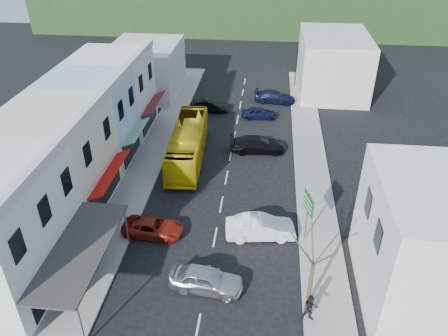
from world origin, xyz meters
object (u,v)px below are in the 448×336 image
bus (188,144)px  street_tree (313,265)px  car_white (260,229)px  pedestrian_left (115,216)px  car_red (153,227)px  car_silver (206,280)px  direction_sign (307,218)px  traffic_signal (296,69)px  pedestrian_right (310,310)px

bus → street_tree: bearing=-61.4°
car_white → pedestrian_left: (-10.67, -0.09, 0.30)m
car_red → pedestrian_left: bearing=83.9°
car_silver → direction_sign: (6.32, 5.33, 1.30)m
bus → traffic_signal: (10.50, 19.91, 0.84)m
car_white → pedestrian_left: pedestrian_left is taller
street_tree → traffic_signal: bearing=89.5°
car_silver → pedestrian_right: pedestrian_right is taller
car_red → direction_sign: direction_sign is taller
car_red → pedestrian_right: pedestrian_right is taller
bus → pedestrian_right: bus is taller
pedestrian_left → traffic_signal: size_ratio=0.36×
car_white → pedestrian_left: bearing=82.6°
car_silver → pedestrian_left: 9.18m
street_tree → pedestrian_left: bearing=156.7°
car_white → car_red: same height
bus → car_red: (-0.59, -11.12, -0.85)m
pedestrian_left → pedestrian_right: size_ratio=1.00×
bus → street_tree: size_ratio=1.76×
car_silver → bus: bearing=20.8°
street_tree → bus: bearing=121.7°
bus → pedestrian_left: bearing=-111.6°
car_silver → traffic_signal: 36.40m
car_silver → direction_sign: bearing=-43.1°
car_white → pedestrian_right: 7.85m
bus → car_silver: (3.98, -15.87, -0.85)m
pedestrian_left → street_tree: bearing=-134.6°
car_white → pedestrian_right: pedestrian_right is taller
pedestrian_left → pedestrian_right: 15.48m
bus → traffic_signal: size_ratio=2.43×
pedestrian_left → traffic_signal: traffic_signal is taller
bus → pedestrian_right: (10.20, -17.74, -0.55)m
direction_sign → car_red: bearing=167.0°
bus → car_white: bearing=-59.0°
car_white → car_red: 7.74m
car_red → traffic_signal: size_ratio=0.96×
pedestrian_left → street_tree: 15.15m
pedestrian_right → car_white: bearing=99.7°
car_white → bus: bearing=26.2°
car_white → street_tree: street_tree is taller
direction_sign → traffic_signal: bearing=73.6°
pedestrian_right → direction_sign: direction_sign is taller
bus → car_red: size_ratio=2.52×
bus → car_silver: size_ratio=2.64×
car_silver → pedestrian_right: size_ratio=2.59×
car_white → street_tree: bearing=-160.8°
bus → car_red: bearing=-96.1°
car_silver → street_tree: (6.22, -0.68, 2.60)m
car_red → street_tree: (10.79, -5.42, 2.60)m
car_silver → street_tree: street_tree is taller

